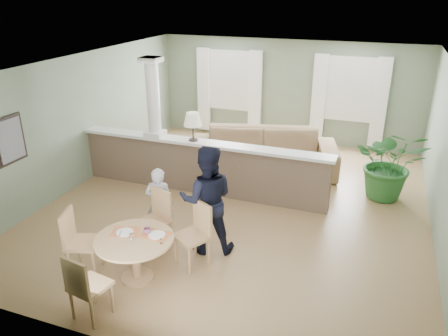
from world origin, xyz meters
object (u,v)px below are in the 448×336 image
at_px(chair_side, 78,239).
at_px(man_person, 207,200).
at_px(houseplant, 390,163).
at_px(chair_far_man, 196,231).
at_px(sofa, 262,152).
at_px(chair_far_boy, 156,217).
at_px(dining_table, 135,246).
at_px(child_person, 159,204).
at_px(chair_near, 85,285).

distance_m(chair_side, man_person, 1.99).
relative_size(houseplant, chair_far_man, 1.48).
bearing_deg(chair_far_man, chair_side, -122.06).
xyz_separation_m(sofa, chair_far_boy, (-0.76, -3.61, 0.08)).
relative_size(sofa, chair_side, 3.27).
bearing_deg(dining_table, chair_far_man, 45.18).
relative_size(chair_side, man_person, 0.57).
bearing_deg(chair_far_man, child_person, -177.43).
xyz_separation_m(sofa, chair_near, (-0.80, -5.40, 0.05)).
xyz_separation_m(houseplant, child_person, (-3.55, -2.91, -0.10)).
bearing_deg(chair_far_boy, dining_table, -62.59).
bearing_deg(sofa, child_person, -118.96).
bearing_deg(sofa, chair_near, -113.00).
distance_m(chair_side, child_person, 1.43).
bearing_deg(dining_table, houseplant, 50.28).
bearing_deg(child_person, chair_far_boy, 93.55).
bearing_deg(chair_far_man, sofa, 120.78).
height_order(sofa, child_person, child_person).
xyz_separation_m(chair_far_boy, child_person, (-0.09, 0.29, 0.08)).
height_order(chair_side, child_person, child_person).
xyz_separation_m(houseplant, man_person, (-2.68, -2.96, 0.15)).
relative_size(dining_table, chair_near, 1.17).
xyz_separation_m(child_person, man_person, (0.87, -0.05, 0.25)).
xyz_separation_m(chair_far_man, chair_near, (-0.80, -1.62, -0.02)).
height_order(houseplant, child_person, houseplant).
bearing_deg(chair_near, man_person, -102.04).
xyz_separation_m(chair_far_man, man_person, (0.02, 0.41, 0.34)).
height_order(houseplant, chair_far_boy, houseplant).
bearing_deg(chair_side, child_person, -45.42).
bearing_deg(child_person, houseplant, -154.28).
distance_m(houseplant, man_person, 4.00).
bearing_deg(man_person, sofa, -109.27).
relative_size(dining_table, chair_side, 1.12).
xyz_separation_m(dining_table, chair_far_man, (0.66, 0.66, 0.01)).
distance_m(sofa, man_person, 3.40).
distance_m(houseplant, dining_table, 5.25).
relative_size(houseplant, chair_near, 1.54).
bearing_deg(dining_table, chair_side, -171.55).
height_order(dining_table, chair_side, chair_side).
relative_size(chair_far_boy, chair_near, 1.05).
bearing_deg(dining_table, chair_far_boy, 97.54).
bearing_deg(chair_far_man, dining_table, -104.14).
bearing_deg(child_person, chair_near, 77.81).
bearing_deg(chair_far_boy, sofa, 97.99).
distance_m(houseplant, chair_side, 5.94).
relative_size(chair_side, child_person, 0.79).
bearing_deg(sofa, chair_far_man, -104.51).
distance_m(child_person, man_person, 0.91).
relative_size(sofa, man_person, 1.85).
distance_m(sofa, chair_far_man, 3.78).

